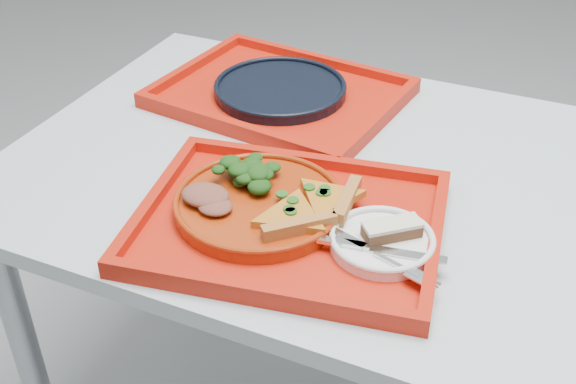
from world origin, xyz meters
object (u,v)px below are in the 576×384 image
object	(u,v)px
dinner_plate	(259,205)
dessert_bar	(392,229)
tray_main	(289,226)
navy_plate	(280,90)
tray_far	(280,97)

from	to	relation	value
dinner_plate	dessert_bar	world-z (taller)	dessert_bar
tray_main	navy_plate	world-z (taller)	navy_plate
navy_plate	tray_main	bearing A→B (deg)	-63.76
tray_main	dessert_bar	world-z (taller)	dessert_bar
tray_far	dinner_plate	distance (m)	0.39
dinner_plate	navy_plate	distance (m)	0.39
dinner_plate	navy_plate	bearing A→B (deg)	109.64
navy_plate	dessert_bar	distance (m)	0.50
tray_main	tray_far	distance (m)	0.42
dinner_plate	dessert_bar	xyz separation A→B (m)	(0.21, 0.00, 0.02)
tray_main	dessert_bar	distance (m)	0.16
dinner_plate	navy_plate	size ratio (longest dim) A/B	1.00
tray_far	dessert_bar	world-z (taller)	dessert_bar
tray_main	dinner_plate	size ratio (longest dim) A/B	1.73
tray_far	dessert_bar	xyz separation A→B (m)	(0.34, -0.36, 0.03)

